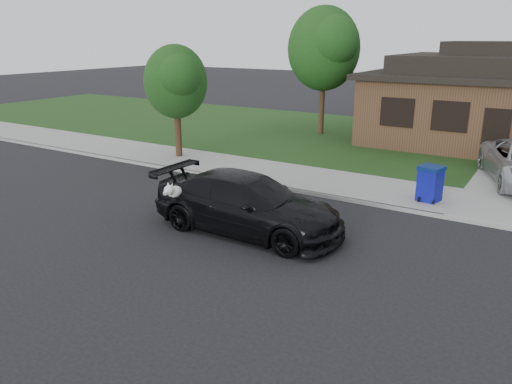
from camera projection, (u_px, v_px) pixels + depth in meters
The scene contains 9 objects.
ground at pixel (269, 231), 13.32m from camera, with size 120.00×120.00×0.00m, color black.
sidewalk at pixel (342, 184), 17.36m from camera, with size 60.00×3.00×0.12m, color gray.
curb at pixel (324, 195), 16.14m from camera, with size 60.00×0.12×0.12m, color gray.
lawn at pixel (406, 144), 23.84m from camera, with size 60.00×13.00×0.13m, color #193814.
sedan at pixel (247, 204), 13.13m from camera, with size 5.28×2.43×1.53m.
recycling_bin at pixel (430, 183), 15.30m from camera, with size 0.79×0.79×1.09m.
house at pixel (510, 102), 22.83m from camera, with size 12.60×8.60×4.65m.
tree_0 at pixel (326, 47), 24.61m from camera, with size 3.78×3.60×6.34m.
tree_2 at pixel (176, 81), 20.21m from camera, with size 2.73×2.60×4.59m.
Camera 1 is at (6.25, -10.72, 4.98)m, focal length 35.00 mm.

